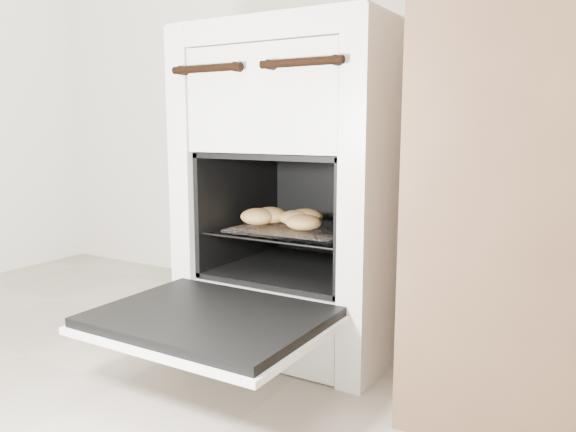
% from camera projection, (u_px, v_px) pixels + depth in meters
% --- Properties ---
extents(stove, '(0.53, 0.60, 0.82)m').
position_uv_depth(stove, '(312.00, 193.00, 1.52)').
color(stove, silver).
rests_on(stove, ground).
extents(oven_door, '(0.48, 0.37, 0.03)m').
position_uv_depth(oven_door, '(210.00, 320.00, 1.18)').
color(oven_door, black).
rests_on(oven_door, stove).
extents(oven_rack, '(0.39, 0.37, 0.01)m').
position_uv_depth(oven_rack, '(302.00, 229.00, 1.49)').
color(oven_rack, black).
rests_on(oven_rack, stove).
extents(foil_sheet, '(0.30, 0.27, 0.01)m').
position_uv_depth(foil_sheet, '(298.00, 228.00, 1.47)').
color(foil_sheet, white).
rests_on(foil_sheet, oven_rack).
extents(baked_rolls, '(0.27, 0.20, 0.04)m').
position_uv_depth(baked_rolls, '(287.00, 217.00, 1.50)').
color(baked_rolls, '#DCAE58').
rests_on(baked_rolls, foil_sheet).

